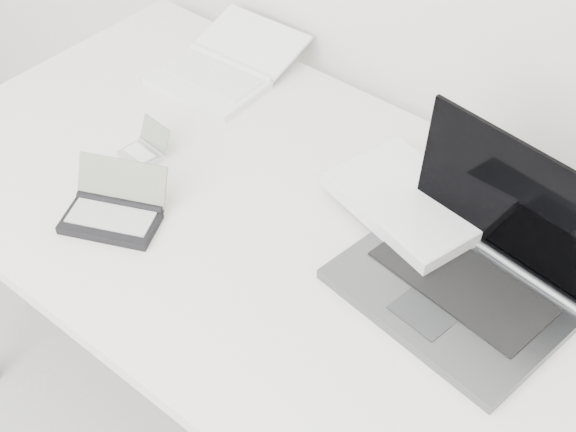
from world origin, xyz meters
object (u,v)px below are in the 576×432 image
Objects in this scene: laptop_large at (445,242)px; palmtop_charcoal at (114,211)px; desk at (316,255)px; netbook_open_white at (221,70)px.

palmtop_charcoal is (-0.49, -0.29, -0.02)m from laptop_large.
laptop_large is (0.19, 0.10, 0.09)m from desk.
netbook_open_white is 1.51× the size of palmtop_charcoal.
palmtop_charcoal is at bearing -147.22° from desk.
desk is 0.36m from palmtop_charcoal.
desk is at bearing -30.98° from netbook_open_white.
laptop_large is 0.57m from palmtop_charcoal.
palmtop_charcoal reaches higher than netbook_open_white.
palmtop_charcoal is (-0.30, -0.19, 0.06)m from desk.
desk is 0.23m from laptop_large.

